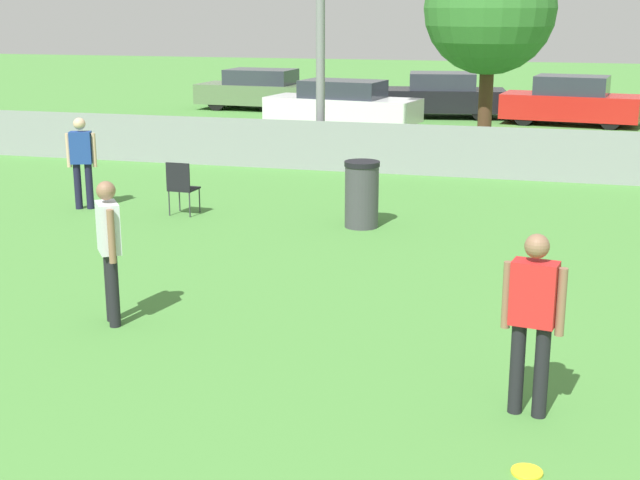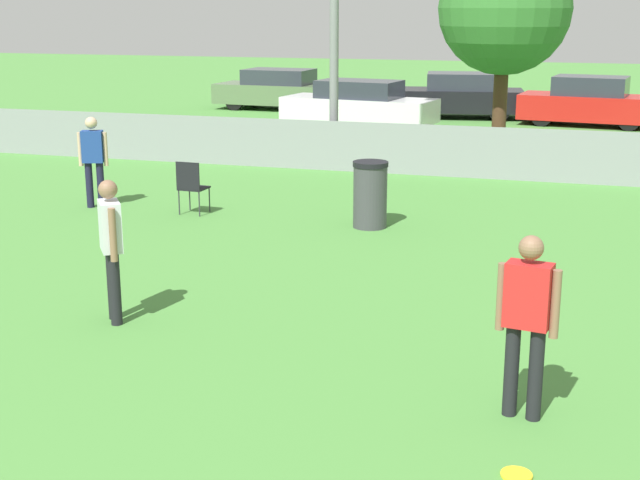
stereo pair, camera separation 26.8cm
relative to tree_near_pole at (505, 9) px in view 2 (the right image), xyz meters
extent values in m
cube|color=gray|center=(-1.27, -1.80, -2.93)|extent=(22.77, 0.03, 1.10)
cylinder|color=#4C331E|center=(0.00, 0.00, -2.28)|extent=(0.32, 0.32, 2.40)
sphere|color=#33702D|center=(0.00, 0.00, 0.02)|extent=(2.94, 2.94, 2.94)
cylinder|color=black|center=(-3.18, -11.86, -3.05)|extent=(0.13, 0.13, 0.85)
cylinder|color=black|center=(-3.05, -12.04, -3.05)|extent=(0.13, 0.13, 0.85)
cube|color=silver|center=(-3.12, -11.95, -2.34)|extent=(0.41, 0.44, 0.57)
sphere|color=#8C664C|center=(-3.12, -11.95, -1.92)|extent=(0.21, 0.21, 0.21)
cylinder|color=#8C664C|center=(-3.26, -11.76, -2.39)|extent=(0.08, 0.08, 0.60)
cylinder|color=#8C664C|center=(-2.98, -12.14, -2.39)|extent=(0.08, 0.08, 0.60)
cylinder|color=black|center=(1.48, -13.10, -3.05)|extent=(0.13, 0.13, 0.85)
cylinder|color=black|center=(1.69, -13.14, -3.05)|extent=(0.13, 0.13, 0.85)
cube|color=red|center=(1.58, -13.12, -2.34)|extent=(0.42, 0.28, 0.57)
sphere|color=#8C664C|center=(1.58, -13.12, -1.92)|extent=(0.21, 0.21, 0.21)
cylinder|color=#8C664C|center=(1.35, -13.08, -2.39)|extent=(0.08, 0.08, 0.60)
cylinder|color=#8C664C|center=(1.81, -13.16, -2.39)|extent=(0.08, 0.08, 0.60)
cylinder|color=#191933|center=(-6.40, -6.62, -3.07)|extent=(0.13, 0.13, 0.83)
cylinder|color=#191933|center=(-6.59, -6.68, -3.07)|extent=(0.13, 0.13, 0.83)
cube|color=navy|center=(-6.50, -6.65, -2.37)|extent=(0.42, 0.32, 0.57)
sphere|color=#D8AD8C|center=(-6.50, -6.65, -1.95)|extent=(0.21, 0.21, 0.21)
cylinder|color=#D8AD8C|center=(-6.28, -6.58, -2.42)|extent=(0.08, 0.08, 0.60)
cylinder|color=#D8AD8C|center=(-6.71, -6.72, -2.42)|extent=(0.08, 0.08, 0.60)
cylinder|color=yellow|center=(1.64, -14.19, -3.47)|extent=(0.25, 0.25, 0.03)
torus|color=yellow|center=(1.64, -14.19, -3.47)|extent=(0.25, 0.25, 0.03)
cylinder|color=#333338|center=(-4.38, -6.38, -3.26)|extent=(0.02, 0.02, 0.44)
cylinder|color=#333338|center=(-4.77, -6.36, -3.26)|extent=(0.02, 0.02, 0.44)
cylinder|color=#333338|center=(-4.40, -6.78, -3.26)|extent=(0.02, 0.02, 0.44)
cylinder|color=#333338|center=(-4.79, -6.76, -3.26)|extent=(0.02, 0.02, 0.44)
cube|color=black|center=(-4.58, -6.57, -3.03)|extent=(0.46, 0.46, 0.03)
cube|color=black|center=(-4.59, -6.78, -2.78)|extent=(0.44, 0.05, 0.48)
cylinder|color=#3F3F44|center=(-1.38, -6.67, -2.97)|extent=(0.55, 0.55, 1.02)
cylinder|color=black|center=(-1.38, -6.67, -2.42)|extent=(0.58, 0.58, 0.08)
cylinder|color=black|center=(-7.18, 10.05, -3.15)|extent=(0.66, 0.21, 0.65)
cylinder|color=black|center=(-7.26, 8.46, -3.15)|extent=(0.66, 0.21, 0.65)
cylinder|color=black|center=(-9.92, 10.18, -3.15)|extent=(0.66, 0.21, 0.65)
cylinder|color=black|center=(-10.00, 8.59, -3.15)|extent=(0.66, 0.21, 0.65)
cube|color=#59724C|center=(-8.59, 9.32, -2.93)|extent=(4.50, 2.03, 0.68)
cube|color=#2D333D|center=(-8.59, 9.32, -2.33)|extent=(2.37, 1.71, 0.51)
cylinder|color=black|center=(-3.17, 5.91, -3.16)|extent=(0.66, 0.27, 0.64)
cylinder|color=black|center=(-3.38, 4.49, -3.16)|extent=(0.66, 0.27, 0.64)
cylinder|color=black|center=(-5.97, 6.32, -3.16)|extent=(0.66, 0.27, 0.64)
cylinder|color=black|center=(-6.18, 4.90, -3.16)|extent=(0.66, 0.27, 0.64)
cube|color=white|center=(-4.67, 5.41, -2.94)|extent=(4.77, 2.30, 0.69)
cube|color=#2D333D|center=(-4.67, 5.41, -2.33)|extent=(2.57, 1.79, 0.52)
cylinder|color=black|center=(-1.03, 9.72, -3.14)|extent=(0.70, 0.28, 0.68)
cylinder|color=black|center=(-0.78, 8.15, -3.14)|extent=(0.70, 0.28, 0.68)
cylinder|color=black|center=(-3.51, 9.34, -3.14)|extent=(0.70, 0.28, 0.68)
cylinder|color=black|center=(-3.26, 7.76, -3.14)|extent=(0.70, 0.28, 0.68)
cube|color=black|center=(-2.14, 8.74, -2.91)|extent=(4.28, 2.41, 0.71)
cube|color=#2D333D|center=(-2.14, 8.74, -2.30)|extent=(2.32, 1.90, 0.53)
cylinder|color=black|center=(3.28, 8.42, -3.17)|extent=(0.64, 0.26, 0.62)
cylinder|color=black|center=(3.09, 6.95, -3.17)|extent=(0.64, 0.26, 0.62)
cylinder|color=black|center=(0.77, 8.75, -3.17)|extent=(0.64, 0.26, 0.62)
cylinder|color=black|center=(0.58, 7.29, -3.17)|extent=(0.64, 0.26, 0.62)
cube|color=red|center=(1.93, 7.85, -2.92)|extent=(4.28, 2.22, 0.75)
cube|color=#2D333D|center=(1.93, 7.85, -2.27)|extent=(2.30, 1.76, 0.56)
camera|label=1|loc=(1.72, -20.67, 0.06)|focal=50.00mm
camera|label=2|loc=(1.98, -20.59, 0.06)|focal=50.00mm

